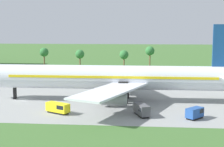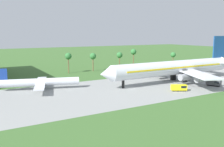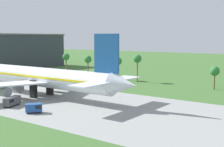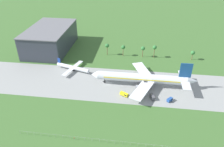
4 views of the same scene
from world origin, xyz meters
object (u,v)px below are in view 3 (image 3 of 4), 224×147
(baggage_tug, at_px, (12,101))
(catering_van, at_px, (34,108))
(terminal_building, at_px, (10,51))
(jet_airliner, at_px, (39,77))

(baggage_tug, height_order, catering_van, baggage_tug)
(baggage_tug, bearing_deg, terminal_building, 144.57)
(jet_airliner, height_order, terminal_building, terminal_building)
(baggage_tug, xyz_separation_m, catering_van, (11.26, -1.38, -0.11))
(catering_van, relative_size, terminal_building, 0.07)
(jet_airliner, relative_size, terminal_building, 1.24)
(baggage_tug, height_order, terminal_building, terminal_building)
(catering_van, xyz_separation_m, terminal_building, (-107.20, 69.63, 9.40))
(catering_van, distance_m, terminal_building, 128.17)
(jet_airliner, xyz_separation_m, terminal_building, (-89.67, 53.18, 4.46))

